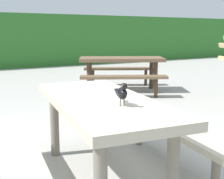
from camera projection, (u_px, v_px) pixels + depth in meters
name	position (u px, v px, depth m)	size (l,w,h in m)	color
ground_plane	(101.00, 176.00, 2.76)	(60.00, 60.00, 0.00)	#A3A099
picnic_table_foreground	(101.00, 119.00, 2.60)	(1.89, 1.92, 0.74)	#B2A893
bird_grackle	(122.00, 93.00, 2.27)	(0.12, 0.28, 0.18)	black
picnic_table_mid_left	(121.00, 66.00, 6.62)	(2.29, 2.28, 0.74)	brown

